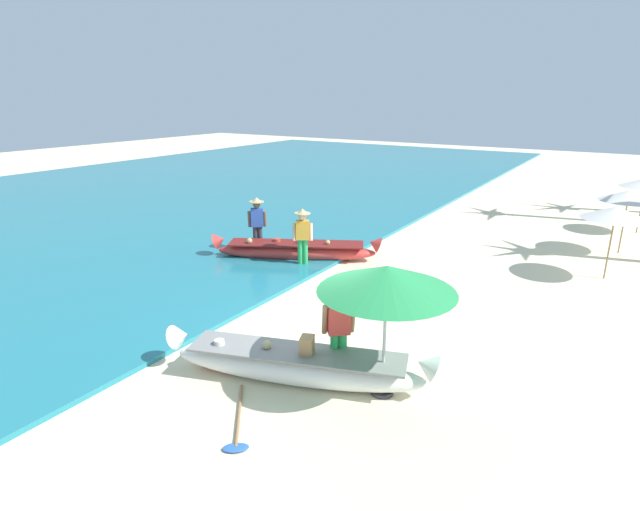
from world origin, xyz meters
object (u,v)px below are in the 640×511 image
at_px(boat_red_midground, 296,250).
at_px(cooler_box, 219,358).
at_px(person_vendor_assistant, 257,221).
at_px(patio_umbrella_large, 387,279).
at_px(person_vendor_hatted, 303,234).
at_px(boat_white_foreground, 297,365).
at_px(paddle, 238,425).
at_px(person_tourist_customer, 339,327).

xyz_separation_m(boat_red_midground, cooler_box, (2.30, -5.67, -0.10)).
distance_m(person_vendor_assistant, patio_umbrella_large, 8.06).
bearing_deg(person_vendor_hatted, patio_umbrella_large, -44.39).
bearing_deg(boat_white_foreground, cooler_box, -166.91).
bearing_deg(cooler_box, patio_umbrella_large, 9.69).
bearing_deg(patio_umbrella_large, boat_white_foreground, -161.66).
height_order(person_vendor_assistant, paddle, person_vendor_assistant).
bearing_deg(boat_red_midground, person_tourist_customer, -48.83).
distance_m(person_tourist_customer, patio_umbrella_large, 1.32).
height_order(boat_red_midground, cooler_box, boat_red_midground).
relative_size(boat_red_midground, person_vendor_hatted, 2.75).
xyz_separation_m(boat_white_foreground, cooler_box, (-1.42, -0.33, -0.13)).
relative_size(boat_white_foreground, paddle, 3.18).
relative_size(person_vendor_hatted, patio_umbrella_large, 0.76).
distance_m(boat_white_foreground, cooler_box, 1.47).
relative_size(boat_red_midground, person_tourist_customer, 2.75).
xyz_separation_m(person_vendor_hatted, person_tourist_customer, (3.72, -4.42, -0.02)).
distance_m(person_vendor_assistant, paddle, 8.42).
height_order(person_vendor_hatted, person_tourist_customer, same).
bearing_deg(person_vendor_hatted, paddle, -63.44).
relative_size(boat_red_midground, person_vendor_assistant, 2.66).
xyz_separation_m(boat_white_foreground, boat_red_midground, (-3.72, 5.34, -0.03)).
relative_size(person_tourist_customer, patio_umbrella_large, 0.76).
bearing_deg(paddle, person_tourist_customer, 74.38).
xyz_separation_m(boat_red_midground, paddle, (3.69, -6.78, -0.25)).
bearing_deg(person_vendor_assistant, person_vendor_hatted, -10.22).
distance_m(person_vendor_hatted, person_vendor_assistant, 1.88).
relative_size(boat_white_foreground, cooler_box, 8.10).
distance_m(boat_white_foreground, paddle, 1.47).
bearing_deg(person_vendor_hatted, person_vendor_assistant, 169.78).
height_order(patio_umbrella_large, cooler_box, patio_umbrella_large).
xyz_separation_m(boat_white_foreground, person_vendor_hatted, (-3.21, 4.91, 0.64)).
bearing_deg(cooler_box, person_vendor_hatted, 102.80).
height_order(boat_white_foreground, person_vendor_assistant, person_vendor_assistant).
bearing_deg(person_vendor_assistant, person_tourist_customer, -40.49).
bearing_deg(person_vendor_hatted, person_tourist_customer, -49.92).
height_order(patio_umbrella_large, paddle, patio_umbrella_large).
bearing_deg(person_tourist_customer, person_vendor_assistant, 139.51).
relative_size(person_vendor_hatted, person_tourist_customer, 1.00).
relative_size(person_vendor_hatted, person_vendor_assistant, 0.97).
bearing_deg(cooler_box, boat_white_foreground, 7.09).
relative_size(person_vendor_hatted, cooler_box, 2.99).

